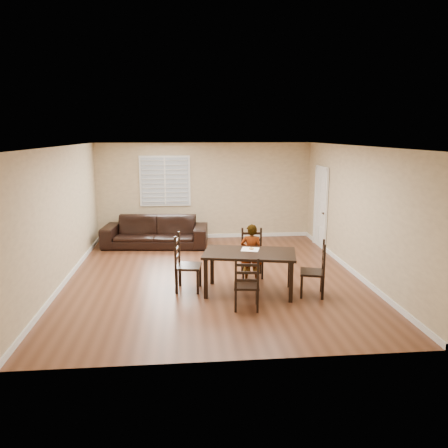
{
  "coord_description": "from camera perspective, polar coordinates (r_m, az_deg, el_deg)",
  "views": [
    {
      "loc": [
        -0.61,
        -8.74,
        2.94
      ],
      "look_at": [
        0.27,
        0.57,
        1.0
      ],
      "focal_mm": 35.0,
      "sensor_mm": 36.0,
      "label": 1
    }
  ],
  "objects": [
    {
      "name": "chair_right",
      "position": [
        8.23,
        12.33,
        -6.07
      ],
      "size": [
        0.54,
        0.56,
        1.03
      ],
      "rotation": [
        0.0,
        0.0,
        -1.84
      ],
      "color": "black",
      "rests_on": "ground"
    },
    {
      "name": "chair_near",
      "position": [
        9.23,
        3.64,
        -3.92
      ],
      "size": [
        0.48,
        0.45,
        1.0
      ],
      "rotation": [
        0.0,
        0.0,
        -0.07
      ],
      "color": "black",
      "rests_on": "ground"
    },
    {
      "name": "napkin",
      "position": [
        8.3,
        3.44,
        -3.32
      ],
      "size": [
        0.4,
        0.4,
        0.0
      ],
      "primitive_type": "cube",
      "rotation": [
        0.0,
        0.0,
        -0.27
      ],
      "color": "white",
      "rests_on": "dining_table"
    },
    {
      "name": "ground",
      "position": [
        9.24,
        -1.37,
        -6.83
      ],
      "size": [
        7.0,
        7.0,
        0.0
      ],
      "primitive_type": "plane",
      "color": "brown",
      "rests_on": "ground"
    },
    {
      "name": "room",
      "position": [
        9.02,
        -1.28,
        4.49
      ],
      "size": [
        6.04,
        7.04,
        2.72
      ],
      "color": "#CEB78B",
      "rests_on": "ground"
    },
    {
      "name": "chair_left",
      "position": [
        8.36,
        -5.57,
        -5.33
      ],
      "size": [
        0.53,
        0.56,
        1.1
      ],
      "rotation": [
        0.0,
        0.0,
        1.42
      ],
      "color": "black",
      "rests_on": "ground"
    },
    {
      "name": "dining_table",
      "position": [
        8.14,
        3.36,
        -4.28
      ],
      "size": [
        1.85,
        1.28,
        0.79
      ],
      "rotation": [
        0.0,
        0.0,
        -0.21
      ],
      "color": "black",
      "rests_on": "ground"
    },
    {
      "name": "chair_far",
      "position": [
        7.38,
        2.98,
        -8.21
      ],
      "size": [
        0.47,
        0.45,
        0.94
      ],
      "rotation": [
        0.0,
        0.0,
        3.01
      ],
      "color": "black",
      "rests_on": "ground"
    },
    {
      "name": "donut",
      "position": [
        8.29,
        3.59,
        -3.19
      ],
      "size": [
        0.1,
        0.1,
        0.04
      ],
      "color": "#DE9D4F",
      "rests_on": "napkin"
    },
    {
      "name": "sofa",
      "position": [
        11.68,
        -8.93,
        -1.0
      ],
      "size": [
        2.81,
        1.34,
        0.79
      ],
      "primitive_type": "imported",
      "rotation": [
        0.0,
        0.0,
        -0.1
      ],
      "color": "black",
      "rests_on": "ground"
    },
    {
      "name": "child",
      "position": [
        8.75,
        3.59,
        -3.84
      ],
      "size": [
        0.5,
        0.4,
        1.19
      ],
      "primitive_type": "imported",
      "rotation": [
        0.0,
        0.0,
        2.86
      ],
      "color": "gray",
      "rests_on": "ground"
    }
  ]
}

